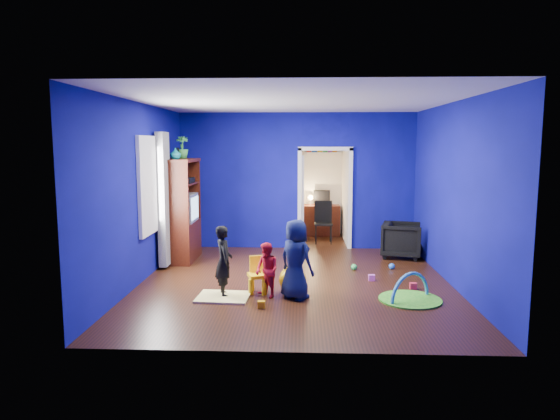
{
  "coord_description": "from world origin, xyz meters",
  "views": [
    {
      "loc": [
        0.1,
        -7.9,
        2.24
      ],
      "look_at": [
        -0.26,
        0.4,
        1.14
      ],
      "focal_mm": 32.0,
      "sensor_mm": 36.0,
      "label": 1
    }
  ],
  "objects_px": {
    "vase": "(175,154)",
    "crt_tv": "(183,208)",
    "tv_armoire": "(181,210)",
    "study_desk": "(322,220)",
    "child_navy": "(296,259)",
    "folding_chair": "(323,223)",
    "toddler_red": "(267,270)",
    "child_black": "(224,261)",
    "hopper_ball": "(293,280)",
    "kid_chair": "(258,277)",
    "armchair": "(402,240)",
    "play_mat": "(410,299)"
  },
  "relations": [
    {
      "from": "child_navy",
      "to": "kid_chair",
      "type": "height_order",
      "value": "child_navy"
    },
    {
      "from": "vase",
      "to": "tv_armoire",
      "type": "bearing_deg",
      "value": 90.0
    },
    {
      "from": "armchair",
      "to": "crt_tv",
      "type": "bearing_deg",
      "value": 109.55
    },
    {
      "from": "child_navy",
      "to": "toddler_red",
      "type": "relative_size",
      "value": 1.44
    },
    {
      "from": "armchair",
      "to": "child_navy",
      "type": "distance_m",
      "value": 3.45
    },
    {
      "from": "child_black",
      "to": "child_navy",
      "type": "relative_size",
      "value": 0.91
    },
    {
      "from": "child_black",
      "to": "play_mat",
      "type": "relative_size",
      "value": 1.18
    },
    {
      "from": "crt_tv",
      "to": "hopper_ball",
      "type": "bearing_deg",
      "value": -44.34
    },
    {
      "from": "tv_armoire",
      "to": "child_navy",
      "type": "bearing_deg",
      "value": -46.39
    },
    {
      "from": "folding_chair",
      "to": "armchair",
      "type": "bearing_deg",
      "value": -42.74
    },
    {
      "from": "child_black",
      "to": "child_navy",
      "type": "bearing_deg",
      "value": -112.07
    },
    {
      "from": "child_black",
      "to": "tv_armoire",
      "type": "distance_m",
      "value": 2.62
    },
    {
      "from": "armchair",
      "to": "kid_chair",
      "type": "relative_size",
      "value": 1.54
    },
    {
      "from": "kid_chair",
      "to": "toddler_red",
      "type": "bearing_deg",
      "value": -71.73
    },
    {
      "from": "study_desk",
      "to": "kid_chair",
      "type": "bearing_deg",
      "value": -103.34
    },
    {
      "from": "toddler_red",
      "to": "child_black",
      "type": "bearing_deg",
      "value": -132.31
    },
    {
      "from": "hopper_ball",
      "to": "kid_chair",
      "type": "bearing_deg",
      "value": -178.99
    },
    {
      "from": "study_desk",
      "to": "tv_armoire",
      "type": "bearing_deg",
      "value": -135.85
    },
    {
      "from": "child_black",
      "to": "hopper_ball",
      "type": "relative_size",
      "value": 2.55
    },
    {
      "from": "crt_tv",
      "to": "study_desk",
      "type": "height_order",
      "value": "crt_tv"
    },
    {
      "from": "kid_chair",
      "to": "study_desk",
      "type": "distance_m",
      "value": 4.99
    },
    {
      "from": "vase",
      "to": "play_mat",
      "type": "height_order",
      "value": "vase"
    },
    {
      "from": "child_black",
      "to": "study_desk",
      "type": "height_order",
      "value": "child_black"
    },
    {
      "from": "child_black",
      "to": "vase",
      "type": "bearing_deg",
      "value": 12.05
    },
    {
      "from": "vase",
      "to": "crt_tv",
      "type": "height_order",
      "value": "vase"
    },
    {
      "from": "armchair",
      "to": "play_mat",
      "type": "height_order",
      "value": "armchair"
    },
    {
      "from": "vase",
      "to": "crt_tv",
      "type": "relative_size",
      "value": 0.3
    },
    {
      "from": "crt_tv",
      "to": "hopper_ball",
      "type": "distance_m",
      "value": 3.12
    },
    {
      "from": "child_black",
      "to": "play_mat",
      "type": "height_order",
      "value": "child_black"
    },
    {
      "from": "child_navy",
      "to": "toddler_red",
      "type": "bearing_deg",
      "value": 35.09
    },
    {
      "from": "child_black",
      "to": "folding_chair",
      "type": "height_order",
      "value": "child_black"
    },
    {
      "from": "folding_chair",
      "to": "tv_armoire",
      "type": "bearing_deg",
      "value": -147.78
    },
    {
      "from": "child_navy",
      "to": "play_mat",
      "type": "distance_m",
      "value": 1.75
    },
    {
      "from": "vase",
      "to": "study_desk",
      "type": "xyz_separation_m",
      "value": [
        2.82,
        3.04,
        -1.69
      ]
    },
    {
      "from": "child_navy",
      "to": "crt_tv",
      "type": "bearing_deg",
      "value": -6.31
    },
    {
      "from": "tv_armoire",
      "to": "study_desk",
      "type": "bearing_deg",
      "value": 44.15
    },
    {
      "from": "vase",
      "to": "kid_chair",
      "type": "distance_m",
      "value": 3.06
    },
    {
      "from": "armchair",
      "to": "folding_chair",
      "type": "relative_size",
      "value": 0.84
    },
    {
      "from": "hopper_ball",
      "to": "play_mat",
      "type": "height_order",
      "value": "hopper_ball"
    },
    {
      "from": "tv_armoire",
      "to": "play_mat",
      "type": "bearing_deg",
      "value": -31.45
    },
    {
      "from": "child_navy",
      "to": "folding_chair",
      "type": "distance_m",
      "value": 4.17
    },
    {
      "from": "crt_tv",
      "to": "toddler_red",
      "type": "bearing_deg",
      "value": -52.43
    },
    {
      "from": "vase",
      "to": "hopper_ball",
      "type": "bearing_deg",
      "value": -39.44
    },
    {
      "from": "kid_chair",
      "to": "play_mat",
      "type": "height_order",
      "value": "kid_chair"
    },
    {
      "from": "child_navy",
      "to": "folding_chair",
      "type": "relative_size",
      "value": 1.27
    },
    {
      "from": "child_navy",
      "to": "hopper_ball",
      "type": "bearing_deg",
      "value": -38.1
    },
    {
      "from": "kid_chair",
      "to": "play_mat",
      "type": "distance_m",
      "value": 2.25
    },
    {
      "from": "toddler_red",
      "to": "vase",
      "type": "bearing_deg",
      "value": -178.2
    },
    {
      "from": "crt_tv",
      "to": "study_desk",
      "type": "bearing_deg",
      "value": 44.56
    },
    {
      "from": "vase",
      "to": "tv_armoire",
      "type": "distance_m",
      "value": 1.12
    }
  ]
}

